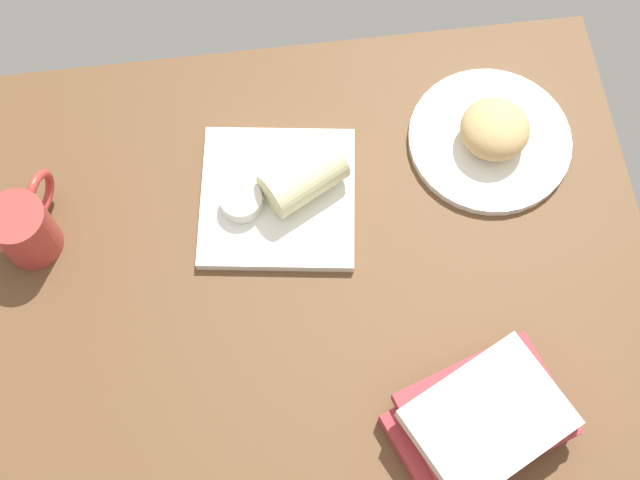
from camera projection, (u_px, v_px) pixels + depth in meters
dining_table at (257, 341)px, 116.24cm from camera, size 110.00×90.00×4.00cm
round_plate at (489, 140)px, 124.94cm from camera, size 23.37×23.37×1.40cm
scone_pastry at (495, 129)px, 121.23cm from camera, size 13.80×13.80×6.32cm
square_plate at (278, 198)px, 121.31cm from camera, size 24.10×24.10×1.60cm
sauce_cup at (243, 201)px, 118.67cm from camera, size 5.84×5.84×2.67cm
breakfast_wrap at (303, 177)px, 117.96cm from camera, size 12.93×11.14×6.66cm
book_stack at (483, 420)px, 106.35cm from camera, size 24.11×20.63×7.88cm
coffee_mug at (26, 227)px, 115.17cm from camera, size 7.92×12.51×9.49cm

